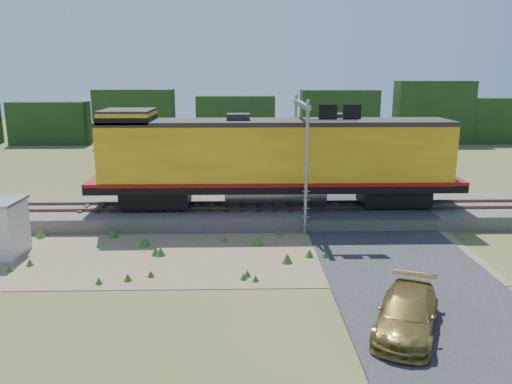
{
  "coord_description": "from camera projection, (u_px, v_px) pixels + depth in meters",
  "views": [
    {
      "loc": [
        0.08,
        -21.77,
        8.36
      ],
      "look_at": [
        0.71,
        3.0,
        2.4
      ],
      "focal_mm": 35.0,
      "sensor_mm": 36.0,
      "label": 1
    }
  ],
  "objects": [
    {
      "name": "ground",
      "position": [
        242.0,
        257.0,
        23.11
      ],
      "size": [
        140.0,
        140.0,
        0.0
      ],
      "primitive_type": "plane",
      "color": "#475123",
      "rests_on": "ground"
    },
    {
      "name": "signal_gantry",
      "position": [
        309.0,
        130.0,
        27.15
      ],
      "size": [
        2.79,
        6.2,
        7.04
      ],
      "color": "gray",
      "rests_on": "ground"
    },
    {
      "name": "ballast",
      "position": [
        242.0,
        214.0,
        28.85
      ],
      "size": [
        70.0,
        5.0,
        0.8
      ],
      "primitive_type": "cube",
      "color": "slate",
      "rests_on": "ground"
    },
    {
      "name": "locomotive",
      "position": [
        270.0,
        158.0,
        28.13
      ],
      "size": [
        20.99,
        3.2,
        5.42
      ],
      "color": "black",
      "rests_on": "rails"
    },
    {
      "name": "car",
      "position": [
        407.0,
        313.0,
        16.37
      ],
      "size": [
        3.52,
        4.86,
        1.31
      ],
      "primitive_type": "imported",
      "rotation": [
        0.0,
        0.0,
        -0.42
      ],
      "color": "olive",
      "rests_on": "ground"
    },
    {
      "name": "road",
      "position": [
        388.0,
        249.0,
        23.98
      ],
      "size": [
        7.0,
        66.0,
        0.86
      ],
      "color": "#38383A",
      "rests_on": "ground"
    },
    {
      "name": "tree_line_north",
      "position": [
        243.0,
        118.0,
        59.33
      ],
      "size": [
        130.0,
        3.0,
        6.5
      ],
      "color": "#1B3A15",
      "rests_on": "ground"
    },
    {
      "name": "rails",
      "position": [
        242.0,
        206.0,
        28.74
      ],
      "size": [
        70.0,
        1.54,
        0.16
      ],
      "color": "brown",
      "rests_on": "ballast"
    },
    {
      "name": "weed_clumps",
      "position": [
        167.0,
        257.0,
        23.12
      ],
      "size": [
        15.0,
        6.2,
        0.56
      ],
      "primitive_type": null,
      "color": "#2C671D",
      "rests_on": "ground"
    },
    {
      "name": "dirt_shoulder",
      "position": [
        200.0,
        254.0,
        23.54
      ],
      "size": [
        26.0,
        8.0,
        0.03
      ],
      "primitive_type": "cube",
      "color": "#8C7754",
      "rests_on": "ground"
    }
  ]
}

